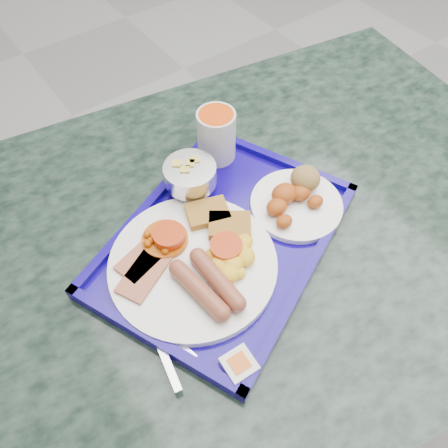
% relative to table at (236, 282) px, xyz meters
% --- Properties ---
extents(floor, '(6.00, 6.00, 0.00)m').
position_rel_table_xyz_m(floor, '(0.79, 0.15, -0.60)').
color(floor, gray).
rests_on(floor, ground).
extents(table, '(1.41, 1.06, 0.80)m').
position_rel_table_xyz_m(table, '(0.00, 0.00, 0.00)').
color(table, slate).
rests_on(table, floor).
extents(tray, '(0.53, 0.47, 0.03)m').
position_rel_table_xyz_m(tray, '(-0.04, -0.01, 0.22)').
color(tray, '#10027F').
rests_on(tray, table).
extents(main_plate, '(0.28, 0.28, 0.04)m').
position_rel_table_xyz_m(main_plate, '(-0.11, -0.03, 0.24)').
color(main_plate, white).
rests_on(main_plate, tray).
extents(bread_plate, '(0.17, 0.17, 0.06)m').
position_rel_table_xyz_m(bread_plate, '(0.11, -0.03, 0.24)').
color(bread_plate, white).
rests_on(bread_plate, tray).
extents(fruit_bowl, '(0.10, 0.10, 0.07)m').
position_rel_table_xyz_m(fruit_bowl, '(-0.03, 0.11, 0.26)').
color(fruit_bowl, silver).
rests_on(fruit_bowl, tray).
extents(juice_cup, '(0.07, 0.07, 0.10)m').
position_rel_table_xyz_m(juice_cup, '(0.07, 0.16, 0.28)').
color(juice_cup, silver).
rests_on(juice_cup, tray).
extents(spoon, '(0.05, 0.15, 0.01)m').
position_rel_table_xyz_m(spoon, '(-0.20, -0.05, 0.22)').
color(spoon, silver).
rests_on(spoon, tray).
extents(knife, '(0.04, 0.16, 0.00)m').
position_rel_table_xyz_m(knife, '(-0.23, -0.10, 0.22)').
color(knife, silver).
rests_on(knife, tray).
extents(jam_packet, '(0.05, 0.05, 0.02)m').
position_rel_table_xyz_m(jam_packet, '(-0.16, -0.21, 0.23)').
color(jam_packet, white).
rests_on(jam_packet, tray).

